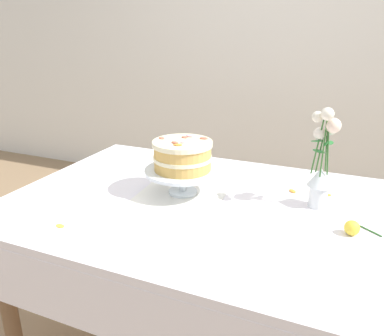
{
  "coord_description": "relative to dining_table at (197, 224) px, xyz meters",
  "views": [
    {
      "loc": [
        0.48,
        -1.2,
        1.34
      ],
      "look_at": [
        -0.03,
        0.01,
        0.86
      ],
      "focal_mm": 35.72,
      "sensor_mm": 36.0,
      "label": 1
    }
  ],
  "objects": [
    {
      "name": "flower_vase",
      "position": [
        0.41,
        0.14,
        0.25
      ],
      "size": [
        0.1,
        0.11,
        0.36
      ],
      "color": "silver",
      "rests_on": "dining_table"
    },
    {
      "name": "fallen_rose",
      "position": [
        0.53,
        -0.02,
        0.11
      ],
      "size": [
        0.11,
        0.11,
        0.05
      ],
      "color": "#2D6028",
      "rests_on": "dining_table"
    },
    {
      "name": "cake_stand",
      "position": [
        -0.08,
        0.06,
        0.17
      ],
      "size": [
        0.29,
        0.29,
        0.1
      ],
      "color": "silver",
      "rests_on": "linen_napkin"
    },
    {
      "name": "loose_petal_2",
      "position": [
        0.31,
        0.24,
        0.09
      ],
      "size": [
        0.04,
        0.04,
        0.01
      ],
      "primitive_type": "ellipsoid",
      "rotation": [
        0.0,
        0.0,
        2.21
      ],
      "color": "orange",
      "rests_on": "dining_table"
    },
    {
      "name": "loose_petal_1",
      "position": [
        -0.34,
        -0.34,
        0.09
      ],
      "size": [
        0.04,
        0.03,
        0.0
      ],
      "primitive_type": "ellipsoid",
      "rotation": [
        0.0,
        0.0,
        2.89
      ],
      "color": "yellow",
      "rests_on": "dining_table"
    },
    {
      "name": "linen_napkin",
      "position": [
        -0.08,
        0.06,
        0.09
      ],
      "size": [
        0.34,
        0.34,
        0.0
      ],
      "primitive_type": "cube",
      "rotation": [
        0.0,
        0.0,
        0.06
      ],
      "color": "white",
      "rests_on": "dining_table"
    },
    {
      "name": "layer_cake",
      "position": [
        -0.08,
        0.06,
        0.25
      ],
      "size": [
        0.22,
        0.22,
        0.12
      ],
      "color": "tan",
      "rests_on": "cake_stand"
    },
    {
      "name": "dining_table",
      "position": [
        0.0,
        0.0,
        0.0
      ],
      "size": [
        1.4,
        1.0,
        0.74
      ],
      "color": "white",
      "rests_on": "ground"
    },
    {
      "name": "loose_petal_0",
      "position": [
        0.43,
        0.26,
        0.09
      ],
      "size": [
        0.04,
        0.03,
        0.01
      ],
      "primitive_type": "ellipsoid",
      "rotation": [
        0.0,
        0.0,
        6.23
      ],
      "color": "orange",
      "rests_on": "dining_table"
    },
    {
      "name": "back_wall",
      "position": [
        0.0,
        1.92,
        0.75
      ],
      "size": [
        7.0,
        0.08,
        2.8
      ],
      "primitive_type": "cube",
      "color": "silver",
      "rests_on": "ground"
    }
  ]
}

